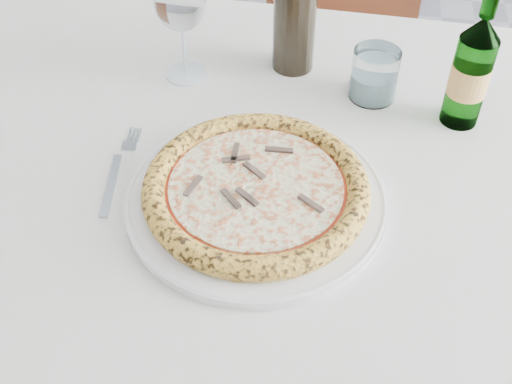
% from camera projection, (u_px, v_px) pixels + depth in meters
% --- Properties ---
extents(floor, '(5.00, 6.00, 0.02)m').
position_uv_depth(floor, '(355.00, 351.00, 1.58)').
color(floor, '#54555F').
rests_on(floor, ground).
extents(dining_table, '(1.55, 0.95, 0.76)m').
position_uv_depth(dining_table, '(266.00, 195.00, 1.01)').
color(dining_table, '#572B19').
rests_on(dining_table, floor).
extents(chair_far, '(0.43, 0.43, 0.93)m').
position_uv_depth(chair_far, '(335.00, 33.00, 1.62)').
color(chair_far, '#572B19').
rests_on(chair_far, floor).
extents(plate, '(0.36, 0.36, 0.02)m').
position_uv_depth(plate, '(256.00, 198.00, 0.87)').
color(plate, white).
rests_on(plate, dining_table).
extents(pizza, '(0.31, 0.31, 0.03)m').
position_uv_depth(pizza, '(256.00, 189.00, 0.86)').
color(pizza, tan).
rests_on(pizza, plate).
extents(fork, '(0.03, 0.18, 0.00)m').
position_uv_depth(fork, '(117.00, 171.00, 0.92)').
color(fork, '#9AA4AF').
rests_on(fork, dining_table).
extents(wine_glass, '(0.08, 0.08, 0.18)m').
position_uv_depth(wine_glass, '(180.00, 4.00, 1.00)').
color(wine_glass, silver).
rests_on(wine_glass, dining_table).
extents(tumbler, '(0.07, 0.07, 0.08)m').
position_uv_depth(tumbler, '(374.00, 78.00, 1.03)').
color(tumbler, white).
rests_on(tumbler, dining_table).
extents(beer_bottle, '(0.06, 0.06, 0.23)m').
position_uv_depth(beer_bottle, '(471.00, 72.00, 0.95)').
color(beer_bottle, '#30742B').
rests_on(beer_bottle, dining_table).
extents(wine_bottle, '(0.07, 0.07, 0.29)m').
position_uv_depth(wine_bottle, '(295.00, 1.00, 1.03)').
color(wine_bottle, black).
rests_on(wine_bottle, dining_table).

